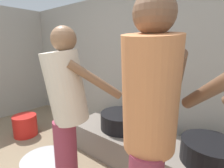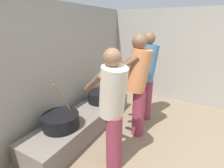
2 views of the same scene
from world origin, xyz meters
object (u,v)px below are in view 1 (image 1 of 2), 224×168
(cook_in_orange_shirt, at_px, (149,125))
(metal_mixing_bowl, at_px, (45,163))
(cooking_pot_main, at_px, (121,120))
(cook_in_cream_shirt, at_px, (67,106))
(bucket_red_plastic, at_px, (25,125))
(cooking_pot_secondary, at_px, (210,152))

(cook_in_orange_shirt, bearing_deg, metal_mixing_bowl, 178.21)
(cooking_pot_main, distance_m, cook_in_cream_shirt, 0.94)
(cooking_pot_main, bearing_deg, bucket_red_plastic, -157.04)
(cooking_pot_main, xyz_separation_m, bucket_red_plastic, (-1.42, -0.60, -0.28))
(cook_in_cream_shirt, bearing_deg, bucket_red_plastic, 170.91)
(cook_in_cream_shirt, relative_size, bucket_red_plastic, 4.36)
(cooking_pot_secondary, xyz_separation_m, metal_mixing_bowl, (-1.50, -0.77, -0.38))
(cooking_pot_main, xyz_separation_m, cook_in_cream_shirt, (0.03, -0.83, 0.43))
(metal_mixing_bowl, bearing_deg, cooking_pot_main, 59.27)
(bucket_red_plastic, bearing_deg, metal_mixing_bowl, -12.71)
(cooking_pot_main, relative_size, cooking_pot_secondary, 1.32)
(cooking_pot_main, bearing_deg, metal_mixing_bowl, -120.73)
(cooking_pot_secondary, xyz_separation_m, cook_in_cream_shirt, (-0.99, -0.79, 0.43))
(cook_in_orange_shirt, bearing_deg, cooking_pot_secondary, 75.71)
(metal_mixing_bowl, bearing_deg, cook_in_orange_shirt, -1.79)
(cooking_pot_main, relative_size, metal_mixing_bowl, 1.27)
(cooking_pot_main, distance_m, metal_mixing_bowl, 1.02)
(cooking_pot_main, distance_m, cooking_pot_secondary, 1.02)
(cooking_pot_secondary, xyz_separation_m, cook_in_orange_shirt, (-0.21, -0.81, 0.50))
(cook_in_cream_shirt, bearing_deg, cooking_pot_secondary, 38.77)
(cook_in_cream_shirt, xyz_separation_m, metal_mixing_bowl, (-0.52, 0.02, -0.81))
(cook_in_orange_shirt, distance_m, metal_mixing_bowl, 1.57)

